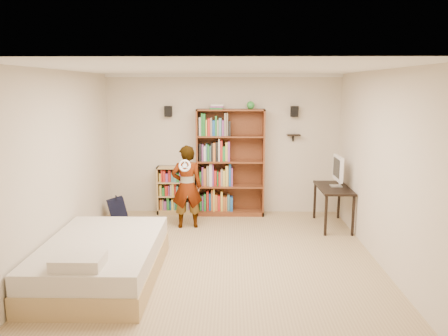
{
  "coord_description": "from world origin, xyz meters",
  "views": [
    {
      "loc": [
        0.16,
        -5.94,
        2.48
      ],
      "look_at": [
        0.04,
        0.6,
        1.24
      ],
      "focal_mm": 35.0,
      "sensor_mm": 36.0,
      "label": 1
    }
  ],
  "objects_px": {
    "low_bookshelf": "(176,190)",
    "person": "(187,187)",
    "tall_bookshelf": "(230,163)",
    "computer_desk": "(333,207)",
    "daybed": "(102,255)"
  },
  "relations": [
    {
      "from": "low_bookshelf",
      "to": "person",
      "type": "height_order",
      "value": "person"
    },
    {
      "from": "tall_bookshelf",
      "to": "computer_desk",
      "type": "relative_size",
      "value": 1.93
    },
    {
      "from": "daybed",
      "to": "tall_bookshelf",
      "type": "bearing_deg",
      "value": 60.64
    },
    {
      "from": "tall_bookshelf",
      "to": "person",
      "type": "xyz_separation_m",
      "value": [
        -0.76,
        -0.81,
        -0.29
      ]
    },
    {
      "from": "tall_bookshelf",
      "to": "person",
      "type": "distance_m",
      "value": 1.15
    },
    {
      "from": "low_bookshelf",
      "to": "daybed",
      "type": "relative_size",
      "value": 0.43
    },
    {
      "from": "daybed",
      "to": "person",
      "type": "relative_size",
      "value": 1.48
    },
    {
      "from": "tall_bookshelf",
      "to": "daybed",
      "type": "relative_size",
      "value": 0.94
    },
    {
      "from": "tall_bookshelf",
      "to": "computer_desk",
      "type": "distance_m",
      "value": 2.08
    },
    {
      "from": "low_bookshelf",
      "to": "person",
      "type": "relative_size",
      "value": 0.63
    },
    {
      "from": "computer_desk",
      "to": "person",
      "type": "height_order",
      "value": "person"
    },
    {
      "from": "daybed",
      "to": "low_bookshelf",
      "type": "bearing_deg",
      "value": 78.67
    },
    {
      "from": "tall_bookshelf",
      "to": "daybed",
      "type": "height_order",
      "value": "tall_bookshelf"
    },
    {
      "from": "low_bookshelf",
      "to": "computer_desk",
      "type": "distance_m",
      "value": 2.99
    },
    {
      "from": "low_bookshelf",
      "to": "computer_desk",
      "type": "xyz_separation_m",
      "value": [
        2.88,
        -0.78,
        -0.1
      ]
    }
  ]
}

